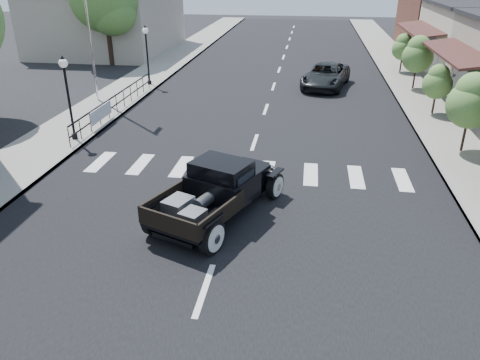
# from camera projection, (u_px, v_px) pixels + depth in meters

# --- Properties ---
(ground) EXTENTS (120.00, 120.00, 0.00)m
(ground) POSITION_uv_depth(u_px,v_px,m) (226.00, 226.00, 13.61)
(ground) COLOR black
(ground) RESTS_ON ground
(road) EXTENTS (14.00, 80.00, 0.02)m
(road) POSITION_uv_depth(u_px,v_px,m) (271.00, 95.00, 27.06)
(road) COLOR black
(road) RESTS_ON ground
(road_markings) EXTENTS (12.00, 60.00, 0.06)m
(road_markings) POSITION_uv_depth(u_px,v_px,m) (262.00, 121.00, 22.58)
(road_markings) COLOR silver
(road_markings) RESTS_ON ground
(sidewalk_left) EXTENTS (3.00, 80.00, 0.15)m
(sidewalk_left) POSITION_uv_depth(u_px,v_px,m) (130.00, 89.00, 28.15)
(sidewalk_left) COLOR gray
(sidewalk_left) RESTS_ON ground
(sidewalk_right) EXTENTS (3.00, 80.00, 0.15)m
(sidewalk_right) POSITION_uv_depth(u_px,v_px,m) (424.00, 99.00, 25.91)
(sidewalk_right) COLOR gray
(sidewalk_right) RESTS_ON ground
(low_building_left) EXTENTS (10.00, 12.00, 5.00)m
(low_building_left) POSITION_uv_depth(u_px,v_px,m) (109.00, 21.00, 39.64)
(low_building_left) COLOR #ACA190
(low_building_left) RESTS_ON ground
(far_building_right) EXTENTS (11.00, 10.00, 7.00)m
(far_building_right) POSITION_uv_depth(u_px,v_px,m) (476.00, 9.00, 38.79)
(far_building_right) COLOR brown
(far_building_right) RESTS_ON ground
(railing) EXTENTS (0.08, 10.00, 1.00)m
(railing) POSITION_uv_depth(u_px,v_px,m) (116.00, 102.00, 23.27)
(railing) COLOR black
(railing) RESTS_ON sidewalk_left
(banner) EXTENTS (0.04, 2.20, 0.60)m
(banner) POSITION_uv_depth(u_px,v_px,m) (102.00, 118.00, 21.55)
(banner) COLOR silver
(banner) RESTS_ON sidewalk_left
(lamp_post_b) EXTENTS (0.36, 0.36, 3.47)m
(lamp_post_b) POSITION_uv_depth(u_px,v_px,m) (69.00, 99.00, 19.19)
(lamp_post_b) COLOR black
(lamp_post_b) RESTS_ON sidewalk_left
(lamp_post_c) EXTENTS (0.36, 0.36, 3.47)m
(lamp_post_c) POSITION_uv_depth(u_px,v_px,m) (147.00, 55.00, 28.16)
(lamp_post_c) COLOR black
(lamp_post_c) RESTS_ON sidewalk_left
(big_tree_far) EXTENTS (4.95, 4.95, 7.26)m
(big_tree_far) POSITION_uv_depth(u_px,v_px,m) (107.00, 14.00, 33.46)
(big_tree_far) COLOR #477231
(big_tree_far) RESTS_ON ground
(small_tree_b) EXTENTS (1.80, 1.80, 3.00)m
(small_tree_b) POSITION_uv_depth(u_px,v_px,m) (469.00, 114.00, 18.00)
(small_tree_b) COLOR #4E7636
(small_tree_b) RESTS_ON sidewalk_right
(small_tree_c) EXTENTS (1.40, 1.40, 2.34)m
(small_tree_c) POSITION_uv_depth(u_px,v_px,m) (436.00, 90.00, 22.75)
(small_tree_c) COLOR #4E7636
(small_tree_c) RESTS_ON sidewalk_right
(small_tree_d) EXTENTS (1.77, 1.77, 2.95)m
(small_tree_d) POSITION_uv_depth(u_px,v_px,m) (416.00, 63.00, 27.28)
(small_tree_d) COLOR #4E7636
(small_tree_d) RESTS_ON sidewalk_right
(small_tree_e) EXTENTS (1.47, 1.47, 2.45)m
(small_tree_e) POSITION_uv_depth(u_px,v_px,m) (402.00, 54.00, 31.63)
(small_tree_e) COLOR #4E7636
(small_tree_e) RESTS_ON sidewalk_right
(hotrod_pickup) EXTENTS (4.08, 5.54, 1.74)m
(hotrod_pickup) POSITION_uv_depth(u_px,v_px,m) (218.00, 190.00, 13.77)
(hotrod_pickup) COLOR black
(hotrod_pickup) RESTS_ON ground
(second_car) EXTENTS (3.36, 5.44, 1.41)m
(second_car) POSITION_uv_depth(u_px,v_px,m) (326.00, 76.00, 28.43)
(second_car) COLOR black
(second_car) RESTS_ON ground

